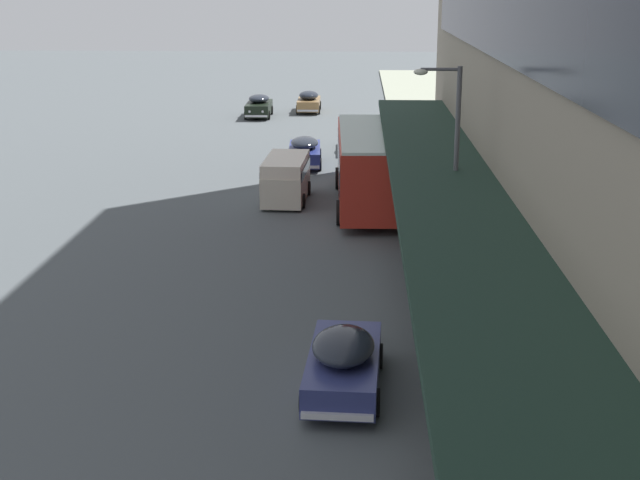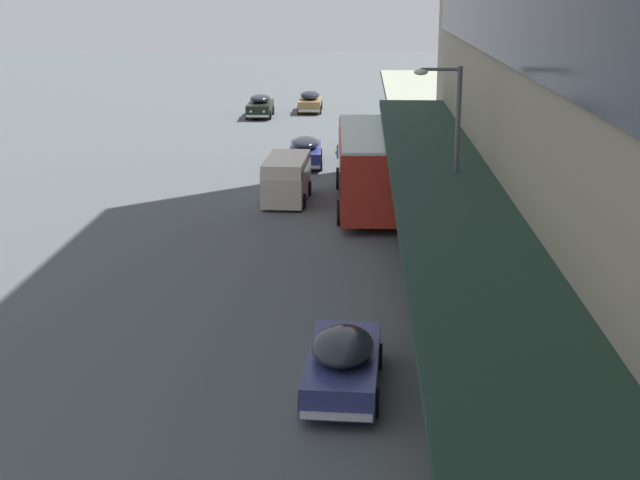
{
  "view_description": "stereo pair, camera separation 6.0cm",
  "coord_description": "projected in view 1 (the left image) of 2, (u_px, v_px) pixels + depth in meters",
  "views": [
    {
      "loc": [
        3.8,
        -9.43,
        9.28
      ],
      "look_at": [
        2.67,
        16.55,
        1.78
      ],
      "focal_mm": 50.0,
      "sensor_mm": 36.0,
      "label": 1
    },
    {
      "loc": [
        3.86,
        -9.42,
        9.28
      ],
      "look_at": [
        2.67,
        16.55,
        1.78
      ],
      "focal_mm": 50.0,
      "sensor_mm": 36.0,
      "label": 2
    }
  ],
  "objects": [
    {
      "name": "street_lamp",
      "position": [
        451.0,
        156.0,
        27.98
      ],
      "size": [
        1.5,
        0.28,
        6.71
      ],
      "color": "#4C4C51",
      "rests_on": "sidewalk_kerb"
    },
    {
      "name": "sedan_trailing_near",
      "position": [
        305.0,
        151.0,
        47.06
      ],
      "size": [
        1.93,
        4.87,
        1.54
      ],
      "color": "navy",
      "rests_on": "ground"
    },
    {
      "name": "sedan_lead_mid",
      "position": [
        344.0,
        361.0,
        20.93
      ],
      "size": [
        1.94,
        4.45,
        1.5
      ],
      "color": "navy",
      "rests_on": "ground"
    },
    {
      "name": "transit_bus_kerbside_front",
      "position": [
        369.0,
        163.0,
        38.11
      ],
      "size": [
        3.05,
        10.18,
        3.26
      ],
      "color": "#B42A1E",
      "rests_on": "ground"
    },
    {
      "name": "sedan_far_back",
      "position": [
        259.0,
        106.0,
        64.31
      ],
      "size": [
        1.87,
        4.52,
        1.59
      ],
      "color": "black",
      "rests_on": "ground"
    },
    {
      "name": "sedan_second_near",
      "position": [
        309.0,
        102.0,
        66.85
      ],
      "size": [
        1.82,
        4.42,
        1.58
      ],
      "color": "olive",
      "rests_on": "ground"
    },
    {
      "name": "fire_hydrant",
      "position": [
        447.0,
        282.0,
        27.29
      ],
      "size": [
        0.2,
        0.4,
        0.7
      ],
      "color": "#B7290F",
      "rests_on": "sidewalk_kerb"
    },
    {
      "name": "vw_van",
      "position": [
        286.0,
        176.0,
        39.32
      ],
      "size": [
        2.02,
        4.61,
        1.96
      ],
      "color": "beige",
      "rests_on": "ground"
    },
    {
      "name": "sedan_second_mid",
      "position": [
        361.0,
        137.0,
        51.35
      ],
      "size": [
        2.01,
        4.69,
        1.57
      ],
      "color": "gray",
      "rests_on": "ground"
    }
  ]
}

